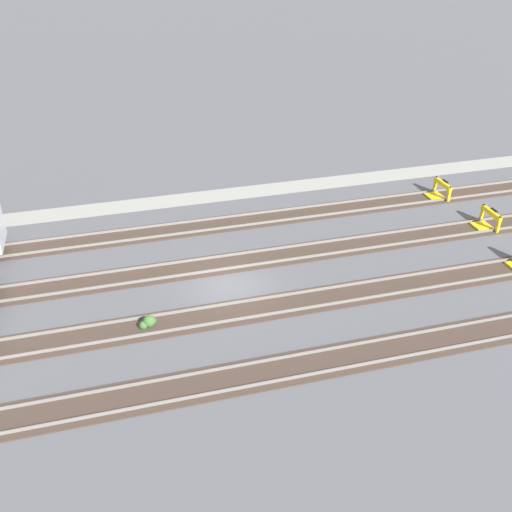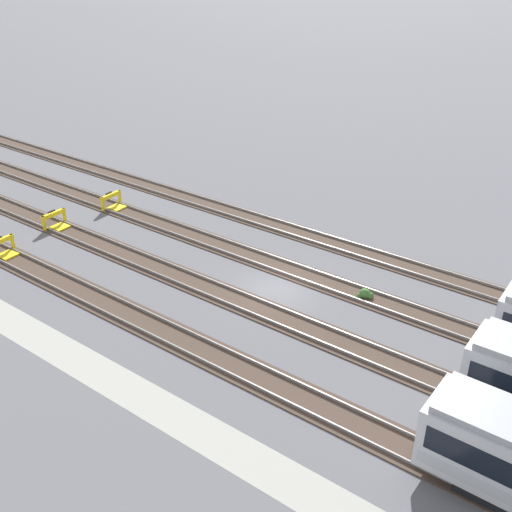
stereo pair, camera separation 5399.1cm
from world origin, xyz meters
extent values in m
plane|color=#5B5B60|center=(0.00, 0.00, 0.00)|extent=(400.00, 400.00, 0.00)
cube|color=#9E9E93|center=(0.00, -11.63, 0.00)|extent=(54.00, 2.00, 0.01)
cube|color=#47382D|center=(0.00, -7.27, 0.03)|extent=(90.00, 2.23, 0.06)
cube|color=gray|center=(0.00, -6.55, 0.14)|extent=(90.00, 0.07, 0.15)
cube|color=gray|center=(0.00, -7.98, 0.14)|extent=(90.00, 0.07, 0.15)
cube|color=#47382D|center=(0.00, -2.42, 0.03)|extent=(90.00, 2.24, 0.06)
cube|color=gray|center=(0.00, -1.70, 0.14)|extent=(90.00, 0.07, 0.15)
cube|color=gray|center=(0.00, -3.14, 0.14)|extent=(90.00, 0.07, 0.15)
cube|color=#47382D|center=(0.00, 2.42, 0.03)|extent=(90.00, 2.24, 0.06)
cube|color=gray|center=(0.00, 3.14, 0.14)|extent=(90.00, 0.07, 0.15)
cube|color=gray|center=(0.00, 1.70, 0.14)|extent=(90.00, 0.07, 0.15)
cube|color=#47382D|center=(0.00, 7.27, 0.03)|extent=(90.00, 2.23, 0.06)
cube|color=gray|center=(0.00, 7.98, 0.14)|extent=(90.00, 0.07, 0.15)
cube|color=gray|center=(0.00, 6.55, 0.14)|extent=(90.00, 0.07, 0.15)
cube|color=#B21E99|center=(12.37, -2.34, 3.05)|extent=(0.08, 0.70, 0.56)
cube|color=#B21E99|center=(12.37, -7.13, 3.05)|extent=(0.09, 0.70, 0.56)
cube|color=black|center=(15.75, -7.16, 0.35)|extent=(3.62, 2.27, 0.70)
cube|color=#B21E99|center=(12.37, 2.30, 3.05)|extent=(0.09, 0.70, 0.56)
cube|color=yellow|center=(-17.41, -6.37, 0.57)|extent=(0.19, 0.19, 1.15)
cube|color=yellow|center=(-17.37, -7.27, 1.00)|extent=(0.32, 2.01, 0.30)
cube|color=yellow|center=(-16.82, -7.24, 0.09)|extent=(1.14, 1.12, 0.18)
cube|color=yellow|center=(-18.12, -1.52, 0.57)|extent=(0.18, 0.18, 1.15)
cube|color=yellow|center=(-18.10, -3.32, 0.57)|extent=(0.18, 0.18, 1.15)
cube|color=yellow|center=(-18.11, -2.42, 1.00)|extent=(0.26, 2.00, 0.30)
cube|color=yellow|center=(-17.56, -2.42, 0.09)|extent=(1.11, 1.09, 0.18)
cube|color=black|center=(-18.29, -2.42, 1.00)|extent=(0.13, 0.60, 0.44)
cube|color=yellow|center=(-17.46, 3.32, 0.57)|extent=(0.19, 0.19, 1.15)
cube|color=yellow|center=(-17.38, 1.52, 0.57)|extent=(0.19, 0.19, 1.15)
cube|color=yellow|center=(-17.42, 2.42, 1.00)|extent=(0.32, 2.01, 0.30)
cube|color=yellow|center=(-16.87, 2.45, 0.09)|extent=(1.14, 1.13, 0.18)
cube|color=black|center=(-17.60, 2.41, 1.00)|extent=(0.15, 0.60, 0.44)
sphere|color=#427033|center=(4.75, 2.32, 0.28)|extent=(0.64, 0.64, 0.64)
sphere|color=#427033|center=(5.05, 2.44, 0.18)|extent=(0.44, 0.44, 0.44)
sphere|color=#427033|center=(4.53, 2.14, 0.14)|extent=(0.36, 0.36, 0.36)
camera|label=1|loc=(5.76, 27.04, 19.11)|focal=42.00mm
camera|label=2|loc=(17.38, -25.68, 19.09)|focal=42.00mm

